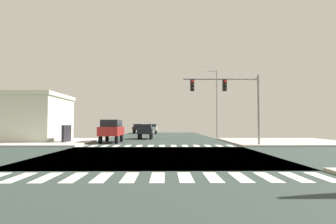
% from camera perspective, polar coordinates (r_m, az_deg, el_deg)
% --- Properties ---
extents(ground, '(90.00, 90.00, 0.05)m').
position_cam_1_polar(ground, '(17.74, -2.27, -8.72)').
color(ground, '#2B3732').
extents(sidewalk_corner_ne, '(12.00, 12.00, 0.14)m').
position_cam_1_polar(sidewalk_corner_ne, '(32.19, 22.36, -5.52)').
color(sidewalk_corner_ne, '#B2ADA3').
rests_on(sidewalk_corner_ne, ground).
extents(sidewalk_corner_nw, '(12.00, 12.00, 0.14)m').
position_cam_1_polar(sidewalk_corner_nw, '(32.61, -25.17, -5.43)').
color(sidewalk_corner_nw, '#AEA9A7').
rests_on(sidewalk_corner_nw, ground).
extents(crosswalk_near, '(13.50, 2.00, 0.01)m').
position_cam_1_polar(crosswalk_near, '(10.53, -4.89, -12.94)').
color(crosswalk_near, silver).
rests_on(crosswalk_near, ground).
extents(crosswalk_far, '(13.50, 2.00, 0.01)m').
position_cam_1_polar(crosswalk_far, '(25.01, -2.34, -6.80)').
color(crosswalk_far, silver).
rests_on(crosswalk_far, ground).
extents(traffic_signal_mast, '(6.73, 0.55, 6.26)m').
position_cam_1_polar(traffic_signal_mast, '(25.46, 12.11, 3.76)').
color(traffic_signal_mast, gray).
rests_on(traffic_signal_mast, ground).
extents(street_lamp, '(1.78, 0.32, 9.37)m').
position_cam_1_polar(street_lamp, '(39.87, 9.48, 2.79)').
color(street_lamp, gray).
rests_on(street_lamp, ground).
extents(sedan_farside_1, '(1.80, 4.30, 1.88)m').
position_cam_1_polar(sedan_farside_1, '(57.44, -6.08, -3.17)').
color(sedan_farside_1, black).
rests_on(sedan_farside_1, ground).
extents(sedan_crossing_2, '(1.80, 4.30, 1.88)m').
position_cam_1_polar(sedan_crossing_2, '(36.37, -4.54, -3.65)').
color(sedan_crossing_2, black).
rests_on(sedan_crossing_2, ground).
extents(suv_queued_1, '(1.96, 4.60, 2.34)m').
position_cam_1_polar(suv_queued_1, '(29.75, -11.27, -3.37)').
color(suv_queued_1, black).
rests_on(suv_queued_1, ground).
extents(sedan_leading_3, '(1.80, 4.30, 1.88)m').
position_cam_1_polar(sedan_leading_3, '(54.33, -3.22, -3.23)').
color(sedan_leading_3, black).
rests_on(sedan_leading_3, ground).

